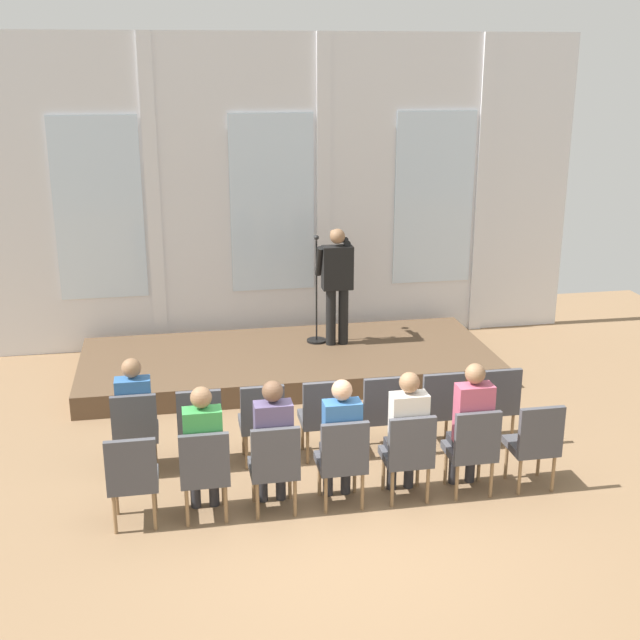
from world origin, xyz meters
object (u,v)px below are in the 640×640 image
at_px(audience_r0_c0, 134,409).
at_px(chair_r0_c5, 439,405).
at_px(chair_r1_c1, 205,469).
at_px(chair_r0_c1, 199,423).
at_px(mic_stand, 317,319).
at_px(audience_r1_c2, 273,439).
at_px(audience_r1_c3, 341,435).
at_px(chair_r1_c5, 473,446).
at_px(chair_r1_c6, 535,441).
at_px(audience_r1_c1, 203,445).
at_px(chair_r1_c3, 342,457).
at_px(chair_r1_c2, 274,463).
at_px(chair_r0_c6, 496,400).
at_px(chair_r0_c3, 322,414).
at_px(chair_r0_c4, 382,409).
at_px(audience_r1_c4, 407,428).
at_px(chair_r1_c0, 133,475).
at_px(speaker, 337,278).
at_px(chair_r0_c0, 135,428).
at_px(chair_r0_c2, 262,418).
at_px(chair_r1_c4, 408,451).
at_px(audience_r1_c5, 471,421).

bearing_deg(audience_r0_c0, chair_r0_c5, -1.46).
bearing_deg(chair_r1_c1, chair_r0_c1, 90.00).
xyz_separation_m(mic_stand, audience_r1_c2, (-1.14, -3.98, 0.12)).
distance_m(audience_r1_c3, chair_r1_c5, 1.33).
relative_size(audience_r1_c2, chair_r1_c6, 1.43).
relative_size(audience_r1_c1, chair_r1_c3, 1.42).
bearing_deg(chair_r1_c2, audience_r1_c2, 90.00).
height_order(audience_r1_c1, chair_r1_c5, audience_r1_c1).
height_order(chair_r0_c5, chair_r0_c6, same).
height_order(chair_r0_c3, chair_r0_c4, same).
height_order(audience_r1_c2, chair_r1_c6, audience_r1_c2).
xyz_separation_m(chair_r1_c1, chair_r1_c6, (3.29, 0.00, 0.00)).
xyz_separation_m(chair_r1_c3, audience_r1_c4, (0.66, 0.08, 0.21)).
bearing_deg(chair_r1_c5, chair_r1_c0, 180.00).
bearing_deg(mic_stand, chair_r1_c0, -121.18).
height_order(audience_r0_c0, audience_r1_c2, audience_r1_c2).
height_order(speaker, mic_stand, speaker).
distance_m(audience_r0_c0, chair_r0_c3, 1.98).
relative_size(chair_r0_c0, chair_r0_c2, 1.00).
bearing_deg(audience_r1_c2, audience_r1_c3, 0.17).
bearing_deg(chair_r1_c3, audience_r1_c4, 6.96).
bearing_deg(chair_r1_c1, chair_r1_c5, 0.00).
relative_size(chair_r0_c0, audience_r1_c1, 0.70).
xyz_separation_m(chair_r0_c6, chair_r1_c4, (-1.32, -1.04, 0.00)).
relative_size(speaker, chair_r1_c6, 1.77).
height_order(chair_r0_c1, audience_r1_c1, audience_r1_c1).
distance_m(audience_r0_c0, chair_r0_c2, 1.33).
distance_m(chair_r1_c4, audience_r1_c4, 0.22).
distance_m(chair_r0_c1, chair_r1_c5, 2.83).
bearing_deg(chair_r0_c0, audience_r1_c5, -16.27).
xyz_separation_m(audience_r0_c0, chair_r0_c2, (1.32, -0.08, -0.18)).
bearing_deg(chair_r0_c3, chair_r0_c4, 0.00).
height_order(chair_r0_c1, chair_r0_c5, same).
height_order(chair_r0_c5, chair_r1_c0, same).
height_order(chair_r0_c5, audience_r1_c5, audience_r1_c5).
height_order(mic_stand, chair_r1_c2, mic_stand).
height_order(chair_r0_c0, chair_r1_c6, same).
xyz_separation_m(chair_r0_c5, chair_r1_c0, (-3.29, -1.04, 0.00)).
xyz_separation_m(audience_r1_c1, chair_r1_c3, (1.32, -0.08, -0.21)).
height_order(speaker, chair_r1_c4, speaker).
relative_size(chair_r0_c5, audience_r1_c5, 0.68).
xyz_separation_m(chair_r0_c3, chair_r0_c4, (0.66, 0.00, 0.00)).
bearing_deg(chair_r1_c5, speaker, 98.24).
distance_m(audience_r1_c1, chair_r1_c2, 0.69).
relative_size(chair_r0_c1, chair_r0_c4, 1.00).
xyz_separation_m(chair_r0_c0, chair_r1_c0, (0.00, -1.04, 0.00)).
bearing_deg(speaker, chair_r1_c4, -91.31).
distance_m(audience_r1_c2, chair_r1_c3, 0.70).
xyz_separation_m(chair_r1_c3, chair_r1_c4, (0.66, 0.00, 0.00)).
xyz_separation_m(chair_r0_c4, chair_r1_c3, (-0.66, -1.04, 0.00)).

